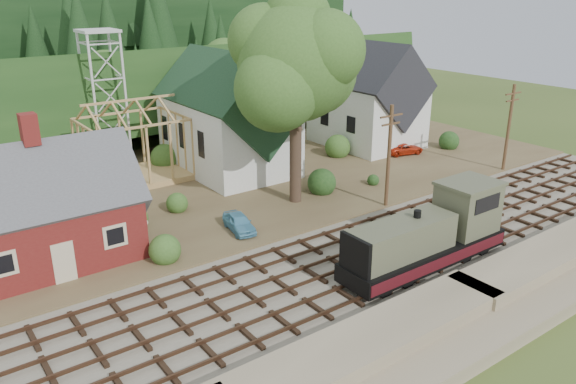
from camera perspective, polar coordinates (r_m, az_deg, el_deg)
ground at (r=35.51m, az=7.91°, el=-6.73°), size 140.00×140.00×0.00m
embankment at (r=30.85m, az=19.10°, el=-12.23°), size 64.00×5.00×1.60m
railroad_bed at (r=35.47m, az=7.92°, el=-6.61°), size 64.00×11.00×0.16m
village_flat at (r=48.86m, az=-6.78°, el=1.19°), size 64.00×26.00×0.30m
hillside at (r=70.06m, az=-16.63°, el=6.21°), size 70.00×28.96×12.74m
ridge at (r=85.01m, az=-20.43°, el=8.15°), size 80.00×20.00×12.00m
depot at (r=36.36m, az=-23.62°, el=-2.11°), size 10.80×7.41×9.00m
church at (r=49.86m, az=-5.98°, el=7.62°), size 8.40×15.17×13.00m
farmhouse at (r=58.93m, az=8.08°, el=9.17°), size 8.40×10.80×10.60m
timber_frame at (r=49.04m, az=-15.39°, el=4.48°), size 8.20×6.20×6.99m
lattice_tower at (r=53.36m, az=-18.51°, el=12.84°), size 3.20×3.20×12.12m
big_tree at (r=41.16m, az=0.93°, el=12.18°), size 10.90×8.40×14.70m
telegraph_pole_near at (r=42.02m, az=10.21°, el=3.70°), size 2.20×0.28×8.00m
telegraph_pole_far at (r=53.60m, az=21.52°, el=6.18°), size 2.20×0.28×8.00m
locomotive at (r=34.39m, az=14.34°, el=-4.32°), size 11.53×2.88×4.63m
car_blue at (r=38.22m, az=-4.99°, el=-3.09°), size 2.00×3.70×1.20m
car_red at (r=56.76m, az=11.71°, el=4.34°), size 4.20×2.65×1.08m
patio_set at (r=35.59m, az=-15.84°, el=-2.95°), size 2.26×2.26×2.51m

